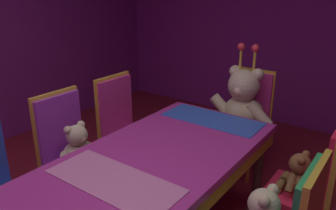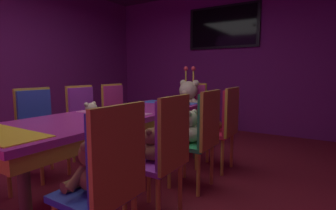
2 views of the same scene
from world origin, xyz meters
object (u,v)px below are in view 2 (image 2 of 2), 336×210
chair_left_1 (38,123)px  wall_tv (223,27)px  chair_left_3 (116,110)px  chair_right_0 (110,173)px  teddy_right_2 (189,128)px  chair_left_2 (84,115)px  chair_right_3 (225,121)px  chair_right_2 (203,130)px  teddy_right_0 (92,169)px  banquet_table (114,121)px  teddy_right_3 (213,121)px  throne_chair (193,107)px  chair_right_1 (166,146)px  king_teddy_bear (188,101)px  teddy_left_2 (92,116)px  teddy_right_1 (151,146)px

chair_left_1 → wall_tv: (0.86, 3.40, 1.45)m
chair_left_3 → chair_right_0: (1.70, -1.85, 0.00)m
teddy_right_2 → chair_left_2: bearing=0.1°
chair_right_3 → wall_tv: 2.76m
chair_left_3 → chair_right_2: 1.79m
chair_right_0 → teddy_right_0: bearing=0.0°
banquet_table → teddy_right_2: size_ratio=7.36×
teddy_right_0 → teddy_right_3: teddy_right_0 is taller
chair_right_3 → teddy_right_3: size_ratio=3.39×
chair_right_0 → throne_chair: same height
chair_right_1 → chair_right_3: bearing=-90.9°
chair_right_2 → teddy_right_2: size_ratio=2.85×
chair_left_1 → chair_right_3: bearing=35.3°
teddy_right_3 → chair_right_3: bearing=-180.0°
chair_right_2 → wall_tv: bearing=-72.9°
chair_left_3 → chair_right_2: (1.69, -0.59, 0.00)m
wall_tv → chair_right_1: bearing=-76.2°
teddy_right_2 → king_teddy_bear: size_ratio=0.44×
chair_right_1 → throne_chair: 2.30m
chair_right_0 → teddy_right_0: chair_right_0 is taller
teddy_right_2 → king_teddy_bear: 1.50m
chair_right_0 → chair_right_2: size_ratio=1.00×
king_teddy_bear → chair_right_0: bearing=18.5°
chair_left_2 → chair_right_2: (1.70, 0.00, 0.00)m
chair_right_0 → chair_right_1: 0.61m
king_teddy_bear → teddy_right_0: bearing=15.5°
chair_left_2 → chair_right_0: 2.13m
banquet_table → king_teddy_bear: (0.00, 1.65, 0.06)m
chair_left_2 → chair_right_0: size_ratio=1.00×
teddy_right_2 → wall_tv: bearing=-75.7°
teddy_left_2 → wall_tv: wall_tv is taller
chair_right_3 → teddy_right_1: bearing=82.6°
king_teddy_bear → banquet_table: bearing=-0.0°
chair_left_3 → chair_right_1: size_ratio=1.00×
teddy_left_2 → teddy_right_2: bearing=0.1°
teddy_right_0 → teddy_right_3: size_ratio=1.14×
teddy_right_2 → chair_right_3: size_ratio=0.35×
teddy_left_2 → chair_right_2: chair_right_2 is taller
chair_right_2 → king_teddy_bear: size_ratio=1.24×
chair_left_2 → chair_right_3: bearing=19.2°
teddy_right_3 → king_teddy_bear: 1.03m
teddy_left_2 → teddy_right_2: size_ratio=0.98×
banquet_table → chair_left_2: chair_left_2 is taller
chair_right_1 → king_teddy_bear: bearing=-66.8°
king_teddy_bear → wall_tv: size_ratio=0.56×
chair_right_0 → teddy_right_3: size_ratio=3.39×
chair_left_2 → teddy_right_3: (1.57, 0.60, -0.02)m
chair_right_2 → wall_tv: 3.24m
chair_right_0 → throne_chair: 2.88m
chair_left_3 → chair_right_3: bearing=0.1°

